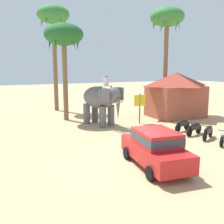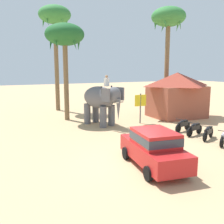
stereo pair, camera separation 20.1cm
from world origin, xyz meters
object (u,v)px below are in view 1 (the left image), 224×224
at_px(palm_tree_left_of_road, 167,21).
at_px(palm_tree_near_hut, 64,37).
at_px(motorcycle_fourth_in_row, 208,132).
at_px(roadside_hut, 176,93).
at_px(motorcycle_end_of_row, 182,124).
at_px(signboard_yellow, 140,102).
at_px(elephant_with_mahout, 101,100).
at_px(car_sedan_foreground, 155,147).
at_px(palm_tree_behind_elephant, 53,19).
at_px(motorcycle_far_in_row, 194,128).

bearing_deg(palm_tree_left_of_road, palm_tree_near_hut, 175.73).
relative_size(motorcycle_fourth_in_row, roadside_hut, 0.32).
height_order(motorcycle_fourth_in_row, palm_tree_near_hut, palm_tree_near_hut).
bearing_deg(motorcycle_fourth_in_row, roadside_hut, 66.06).
height_order(motorcycle_end_of_row, signboard_yellow, signboard_yellow).
height_order(elephant_with_mahout, motorcycle_fourth_in_row, elephant_with_mahout).
relative_size(car_sedan_foreground, motorcycle_end_of_row, 2.48).
relative_size(motorcycle_end_of_row, palm_tree_near_hut, 0.22).
distance_m(motorcycle_fourth_in_row, signboard_yellow, 6.10).
xyz_separation_m(motorcycle_fourth_in_row, roadside_hut, (3.02, 6.79, 1.66)).
height_order(elephant_with_mahout, signboard_yellow, elephant_with_mahout).
bearing_deg(palm_tree_behind_elephant, motorcycle_end_of_row, -65.51).
distance_m(car_sedan_foreground, signboard_yellow, 9.24).
bearing_deg(motorcycle_far_in_row, roadside_hut, 61.45).
xyz_separation_m(palm_tree_behind_elephant, roadside_hut, (8.83, -8.22, -7.05)).
xyz_separation_m(roadside_hut, signboard_yellow, (-4.40, -0.98, -0.44)).
relative_size(motorcycle_far_in_row, palm_tree_left_of_road, 0.17).
xyz_separation_m(car_sedan_foreground, signboard_yellow, (4.30, 8.15, 0.76)).
relative_size(motorcycle_end_of_row, signboard_yellow, 0.72).
relative_size(motorcycle_far_in_row, motorcycle_end_of_row, 1.01).
distance_m(motorcycle_end_of_row, palm_tree_near_hut, 11.62).
bearing_deg(motorcycle_fourth_in_row, car_sedan_foreground, -157.63).
distance_m(motorcycle_end_of_row, palm_tree_behind_elephant, 16.45).
distance_m(palm_tree_left_of_road, roadside_hut, 6.97).
xyz_separation_m(car_sedan_foreground, motorcycle_fourth_in_row, (5.68, 2.34, -0.46)).
bearing_deg(motorcycle_far_in_row, car_sedan_foreground, -148.39).
bearing_deg(roadside_hut, motorcycle_end_of_row, -124.16).
distance_m(car_sedan_foreground, motorcycle_end_of_row, 7.33).
distance_m(palm_tree_near_hut, roadside_hut, 10.85).
relative_size(elephant_with_mahout, motorcycle_end_of_row, 2.31).
bearing_deg(palm_tree_near_hut, palm_tree_left_of_road, -4.27).
bearing_deg(palm_tree_behind_elephant, elephant_with_mahout, -80.95).
bearing_deg(motorcycle_far_in_row, signboard_yellow, 105.54).
relative_size(elephant_with_mahout, motorcycle_far_in_row, 2.29).
relative_size(elephant_with_mahout, palm_tree_near_hut, 0.50).
height_order(motorcycle_far_in_row, palm_tree_near_hut, palm_tree_near_hut).
bearing_deg(car_sedan_foreground, palm_tree_left_of_road, 51.08).
xyz_separation_m(elephant_with_mahout, roadside_hut, (7.48, 0.26, 0.13)).
xyz_separation_m(motorcycle_end_of_row, signboard_yellow, (-1.36, 3.51, 1.22)).
xyz_separation_m(elephant_with_mahout, motorcycle_far_in_row, (4.39, -5.42, -1.53)).
distance_m(palm_tree_behind_elephant, palm_tree_left_of_road, 11.07).
xyz_separation_m(palm_tree_near_hut, roadside_hut, (9.32, -2.91, -4.73)).
bearing_deg(palm_tree_near_hut, car_sedan_foreground, -87.00).
bearing_deg(motorcycle_fourth_in_row, elephant_with_mahout, 124.34).
bearing_deg(signboard_yellow, palm_tree_near_hut, 141.71).
bearing_deg(motorcycle_end_of_row, motorcycle_fourth_in_row, -89.35).
relative_size(motorcycle_fourth_in_row, palm_tree_left_of_road, 0.16).
bearing_deg(roadside_hut, motorcycle_fourth_in_row, -113.94).
distance_m(palm_tree_near_hut, signboard_yellow, 8.13).
bearing_deg(palm_tree_behind_elephant, palm_tree_near_hut, -95.34).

